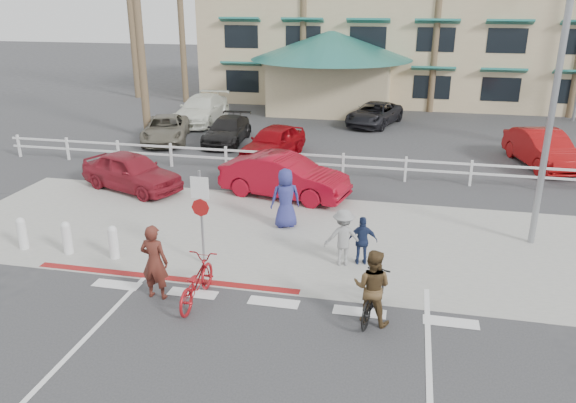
% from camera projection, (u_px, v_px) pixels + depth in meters
% --- Properties ---
extents(ground, '(140.00, 140.00, 0.00)m').
position_uv_depth(ground, '(267.00, 316.00, 12.54)').
color(ground, '#333335').
extents(bike_path, '(12.00, 16.00, 0.01)m').
position_uv_depth(bike_path, '(242.00, 371.00, 10.71)').
color(bike_path, '#333335').
rests_on(bike_path, ground).
extents(sidewalk_plaza, '(22.00, 7.00, 0.01)m').
position_uv_depth(sidewalk_plaza, '(305.00, 237.00, 16.67)').
color(sidewalk_plaza, gray).
rests_on(sidewalk_plaza, ground).
extents(cross_street, '(40.00, 5.00, 0.01)m').
position_uv_depth(cross_street, '(325.00, 193.00, 20.34)').
color(cross_street, '#333335').
rests_on(cross_street, ground).
extents(parking_lot, '(50.00, 16.00, 0.01)m').
position_uv_depth(parking_lot, '(353.00, 134.00, 29.05)').
color(parking_lot, '#333335').
rests_on(parking_lot, ground).
extents(curb_red, '(7.00, 0.25, 0.02)m').
position_uv_depth(curb_red, '(165.00, 278.00, 14.24)').
color(curb_red, maroon).
rests_on(curb_red, ground).
extents(rail_fence, '(29.40, 0.16, 1.00)m').
position_uv_depth(rail_fence, '(346.00, 166.00, 21.90)').
color(rail_fence, silver).
rests_on(rail_fence, ground).
extents(building, '(28.00, 16.00, 11.30)m').
position_uv_depth(building, '(405.00, 13.00, 38.63)').
color(building, '#CDB68C').
rests_on(building, ground).
extents(sign_post, '(0.50, 0.10, 2.90)m').
position_uv_depth(sign_post, '(201.00, 213.00, 14.52)').
color(sign_post, gray).
rests_on(sign_post, ground).
extents(bollard_0, '(0.26, 0.26, 0.95)m').
position_uv_depth(bollard_0, '(113.00, 242.00, 15.17)').
color(bollard_0, silver).
rests_on(bollard_0, ground).
extents(bollard_1, '(0.26, 0.26, 0.95)m').
position_uv_depth(bollard_1, '(67.00, 238.00, 15.45)').
color(bollard_1, silver).
rests_on(bollard_1, ground).
extents(bollard_2, '(0.26, 0.26, 0.95)m').
position_uv_depth(bollard_2, '(22.00, 233.00, 15.73)').
color(bollard_2, silver).
rests_on(bollard_2, ground).
extents(streetlight_0, '(0.60, 2.00, 9.00)m').
position_uv_depth(streetlight_0, '(556.00, 86.00, 14.74)').
color(streetlight_0, gray).
rests_on(streetlight_0, ground).
extents(palm_1, '(4.00, 4.00, 13.00)m').
position_uv_depth(palm_1, '(180.00, 0.00, 35.62)').
color(palm_1, '#1A451E').
rests_on(palm_1, ground).
extents(palm_5, '(4.00, 4.00, 13.00)m').
position_uv_depth(palm_5, '(439.00, 0.00, 32.43)').
color(palm_5, '#1A451E').
rests_on(palm_5, ground).
extents(palm_10, '(4.00, 4.00, 12.00)m').
position_uv_depth(palm_10, '(137.00, 13.00, 26.22)').
color(palm_10, '#1A451E').
rests_on(palm_10, ground).
extents(bike_red, '(0.70, 1.98, 1.04)m').
position_uv_depth(bike_red, '(196.00, 282.00, 12.98)').
color(bike_red, maroon).
rests_on(bike_red, ground).
extents(rider_red, '(0.69, 0.47, 1.85)m').
position_uv_depth(rider_red, '(154.00, 262.00, 13.03)').
color(rider_red, '#522119').
rests_on(rider_red, ground).
extents(bike_black, '(0.85, 1.88, 1.09)m').
position_uv_depth(bike_black, '(373.00, 296.00, 12.32)').
color(bike_black, black).
rests_on(bike_black, ground).
extents(rider_black, '(0.94, 0.78, 1.72)m').
position_uv_depth(rider_black, '(372.00, 287.00, 12.04)').
color(rider_black, '#503B21').
rests_on(rider_black, ground).
extents(pedestrian_a, '(1.11, 0.78, 1.56)m').
position_uv_depth(pedestrian_a, '(343.00, 237.00, 14.71)').
color(pedestrian_a, gray).
rests_on(pedestrian_a, ground).
extents(pedestrian_child, '(0.83, 0.46, 1.34)m').
position_uv_depth(pedestrian_child, '(362.00, 241.00, 14.77)').
color(pedestrian_child, '#1C294D').
rests_on(pedestrian_child, ground).
extents(pedestrian_b, '(1.07, 0.91, 1.86)m').
position_uv_depth(pedestrian_b, '(286.00, 198.00, 17.10)').
color(pedestrian_b, navy).
rests_on(pedestrian_b, ground).
extents(car_white_sedan, '(4.81, 2.55, 1.51)m').
position_uv_depth(car_white_sedan, '(285.00, 176.00, 19.78)').
color(car_white_sedan, maroon).
rests_on(car_white_sedan, ground).
extents(car_red_compact, '(4.41, 3.02, 1.39)m').
position_uv_depth(car_red_compact, '(132.00, 171.00, 20.54)').
color(car_red_compact, maroon).
rests_on(car_red_compact, ground).
extents(lot_car_0, '(3.30, 4.85, 1.23)m').
position_uv_depth(lot_car_0, '(166.00, 129.00, 27.40)').
color(lot_car_0, '#656051').
rests_on(lot_car_0, ground).
extents(lot_car_1, '(1.90, 4.27, 1.22)m').
position_uv_depth(lot_car_1, '(227.00, 130.00, 27.15)').
color(lot_car_1, black).
rests_on(lot_car_1, ground).
extents(lot_car_2, '(2.52, 4.40, 1.41)m').
position_uv_depth(lot_car_2, '(273.00, 142.00, 24.62)').
color(lot_car_2, '#8A030A').
rests_on(lot_car_2, ground).
extents(lot_car_3, '(2.70, 4.83, 1.51)m').
position_uv_depth(lot_car_3, '(543.00, 149.00, 23.35)').
color(lot_car_3, maroon).
rests_on(lot_car_3, ground).
extents(lot_car_4, '(2.20, 5.21, 1.50)m').
position_uv_depth(lot_car_4, '(202.00, 109.00, 31.42)').
color(lot_car_4, silver).
rests_on(lot_car_4, ground).
extents(lot_car_5, '(3.26, 4.84, 1.23)m').
position_uv_depth(lot_car_5, '(374.00, 114.00, 30.88)').
color(lot_car_5, black).
rests_on(lot_car_5, ground).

